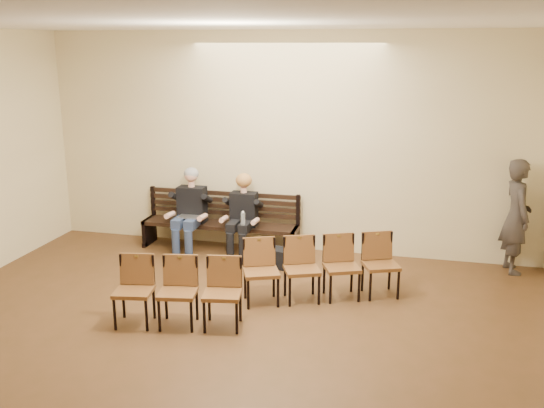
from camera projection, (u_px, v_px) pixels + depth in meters
The scene contains 10 objects.
room_walls at pixel (187, 129), 5.49m from camera, with size 8.02×10.01×3.51m.
bench at pixel (220, 236), 9.95m from camera, with size 2.60×0.90×0.45m, color black.
seated_man at pixel (190, 210), 9.83m from camera, with size 0.56×0.77×1.34m, color black, non-canonical shape.
seated_woman at pixel (242, 218), 9.64m from camera, with size 0.52×0.71×1.20m, color black, non-canonical shape.
laptop at pixel (189, 219), 9.73m from camera, with size 0.32×0.25×0.24m, color silver.
water_bottle at pixel (243, 226), 9.34m from camera, with size 0.07×0.07×0.23m, color silver.
bag at pixel (279, 258), 9.17m from camera, with size 0.40×0.27×0.29m, color black.
passerby at pixel (517, 208), 8.80m from camera, with size 0.71×0.47×1.95m, color #37302D.
chair_row_front at pixel (178, 293), 7.19m from camera, with size 1.51×0.46×0.84m, color brown.
chair_row_back at pixel (322, 269), 7.95m from camera, with size 2.05×0.46×0.84m, color brown.
Camera 1 is at (2.06, -4.35, 3.28)m, focal length 40.00 mm.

